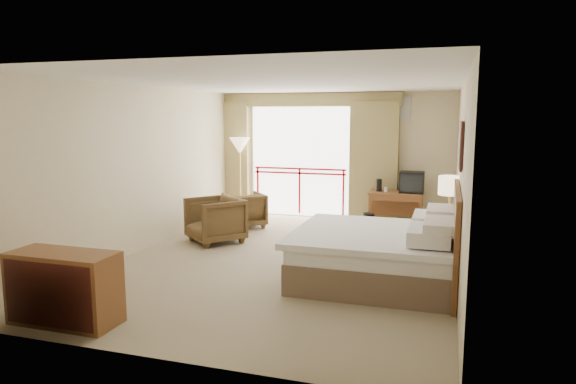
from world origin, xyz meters
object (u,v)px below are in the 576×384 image
(table_lamp, at_px, (450,186))
(wastebasket, at_px, (368,220))
(desk, at_px, (396,199))
(floor_lamp, at_px, (240,149))
(dresser, at_px, (64,288))
(nightstand, at_px, (448,238))
(bed, at_px, (379,253))
(tv, at_px, (412,182))
(armchair_near, at_px, (216,242))
(side_table, at_px, (228,210))
(armchair_far, at_px, (245,227))

(table_lamp, distance_m, wastebasket, 2.49)
(desk, xyz_separation_m, floor_lamp, (-3.39, -0.01, 0.95))
(desk, height_order, dresser, dresser)
(nightstand, bearing_deg, dresser, -130.44)
(bed, bearing_deg, tv, 87.34)
(dresser, bearing_deg, table_lamp, 45.01)
(bed, distance_m, armchair_near, 3.31)
(table_lamp, xyz_separation_m, dresser, (-3.92, -3.99, -0.73))
(side_table, height_order, floor_lamp, floor_lamp)
(nightstand, bearing_deg, armchair_near, -172.61)
(side_table, distance_m, floor_lamp, 1.83)
(tv, distance_m, wastebasket, 1.15)
(bed, bearing_deg, desk, 92.13)
(table_lamp, relative_size, armchair_far, 0.84)
(tv, relative_size, wastebasket, 1.60)
(armchair_near, distance_m, floor_lamp, 2.81)
(bed, xyz_separation_m, floor_lamp, (-3.53, 3.60, 1.12))
(wastebasket, height_order, side_table, side_table)
(wastebasket, bearing_deg, armchair_near, -140.67)
(bed, relative_size, table_lamp, 3.36)
(side_table, bearing_deg, bed, -34.13)
(bed, xyz_separation_m, nightstand, (0.88, 1.47, -0.06))
(nightstand, relative_size, tv, 1.35)
(bed, bearing_deg, armchair_near, 157.32)
(side_table, xyz_separation_m, dresser, (0.15, -4.63, -0.02))
(bed, relative_size, floor_lamp, 1.22)
(wastebasket, height_order, armchair_far, armchair_far)
(wastebasket, height_order, floor_lamp, floor_lamp)
(bed, xyz_separation_m, desk, (-0.13, 3.61, 0.17))
(nightstand, height_order, floor_lamp, floor_lamp)
(bed, height_order, floor_lamp, floor_lamp)
(table_lamp, distance_m, side_table, 4.18)
(nightstand, relative_size, table_lamp, 1.00)
(tv, bearing_deg, table_lamp, -69.74)
(wastebasket, xyz_separation_m, armchair_near, (-2.41, -1.97, -0.15))
(tv, xyz_separation_m, armchair_far, (-3.19, -0.97, -0.91))
(nightstand, distance_m, armchair_far, 4.07)
(table_lamp, xyz_separation_m, armchair_near, (-3.92, -0.25, -1.12))
(table_lamp, bearing_deg, tv, 109.30)
(table_lamp, distance_m, tv, 2.17)
(bed, distance_m, tv, 3.60)
(side_table, relative_size, floor_lamp, 0.34)
(armchair_far, relative_size, armchair_near, 0.87)
(armchair_far, bearing_deg, floor_lamp, -104.23)
(bed, distance_m, nightstand, 1.72)
(wastebasket, bearing_deg, bed, -78.95)
(dresser, bearing_deg, armchair_near, 89.45)
(table_lamp, height_order, tv, table_lamp)
(table_lamp, bearing_deg, floor_lamp, 154.73)
(wastebasket, distance_m, armchair_far, 2.48)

